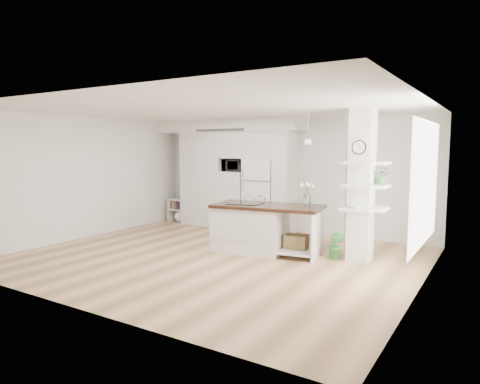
{
  "coord_description": "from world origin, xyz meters",
  "views": [
    {
      "loc": [
        4.44,
        -6.34,
        2.02
      ],
      "look_at": [
        -0.04,
        0.9,
        1.13
      ],
      "focal_mm": 32.0,
      "sensor_mm": 36.0,
      "label": 1
    }
  ],
  "objects_px": {
    "bookshelf": "(179,212)",
    "floor_plant_a": "(336,245)",
    "refrigerator": "(262,195)",
    "kitchen_island": "(256,227)"
  },
  "relations": [
    {
      "from": "bookshelf",
      "to": "floor_plant_a",
      "type": "xyz_separation_m",
      "value": [
        4.91,
        -1.51,
        -0.01
      ]
    },
    {
      "from": "floor_plant_a",
      "to": "bookshelf",
      "type": "bearing_deg",
      "value": 162.96
    },
    {
      "from": "refrigerator",
      "to": "bookshelf",
      "type": "height_order",
      "value": "refrigerator"
    },
    {
      "from": "refrigerator",
      "to": "bookshelf",
      "type": "relative_size",
      "value": 2.78
    },
    {
      "from": "kitchen_island",
      "to": "bookshelf",
      "type": "relative_size",
      "value": 3.47
    },
    {
      "from": "bookshelf",
      "to": "floor_plant_a",
      "type": "relative_size",
      "value": 1.19
    },
    {
      "from": "bookshelf",
      "to": "kitchen_island",
      "type": "bearing_deg",
      "value": -22.85
    },
    {
      "from": "refrigerator",
      "to": "bookshelf",
      "type": "bearing_deg",
      "value": -175.68
    },
    {
      "from": "floor_plant_a",
      "to": "kitchen_island",
      "type": "bearing_deg",
      "value": -172.21
    },
    {
      "from": "kitchen_island",
      "to": "bookshelf",
      "type": "xyz_separation_m",
      "value": [
        -3.38,
        1.72,
        -0.2
      ]
    }
  ]
}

